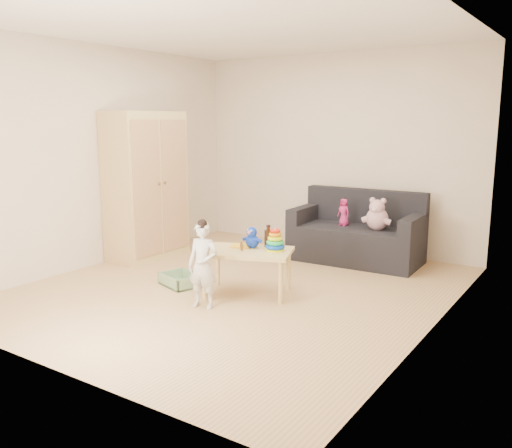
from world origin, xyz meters
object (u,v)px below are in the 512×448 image
Objects in this scene: wardrobe at (146,186)px; sofa at (355,244)px; play_table at (248,272)px; toddler at (203,266)px.

wardrobe reaches higher than sofa.
sofa is 1.84m from play_table.
toddler is (-0.51, -2.36, 0.18)m from sofa.
toddler is (-0.12, -0.55, 0.17)m from play_table.
wardrobe is 2.11× the size of play_table.
toddler is at bearing -31.46° from wardrobe.
wardrobe is at bearing 136.64° from toddler.
play_table is (-0.39, -1.80, 0.01)m from sofa.
wardrobe is at bearing -153.36° from sofa.
wardrobe reaches higher than toddler.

